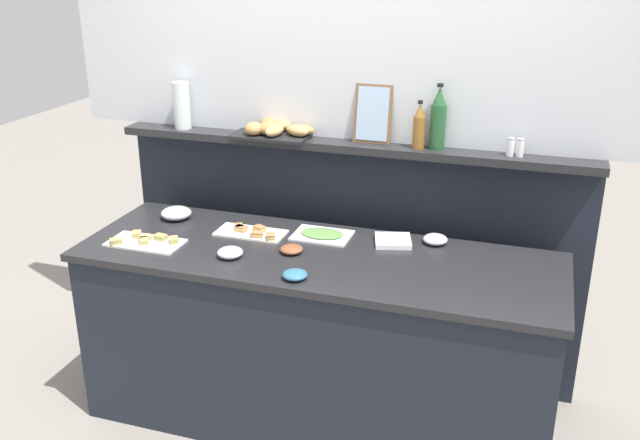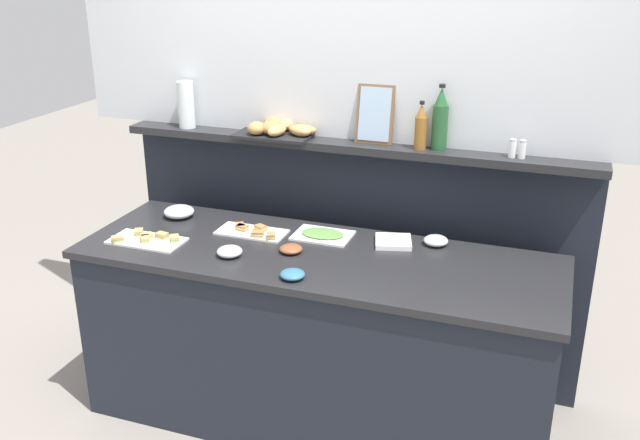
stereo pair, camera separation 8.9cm
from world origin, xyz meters
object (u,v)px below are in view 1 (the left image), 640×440
sandwich_platter_rear (252,232)px  bread_basket (276,128)px  salt_shaker (511,147)px  vinegar_bottle_amber (419,127)px  framed_picture (373,114)px  glass_bowl_medium (176,214)px  condiment_bowl_cream (291,249)px  pepper_shaker (520,148)px  condiment_bowl_red (295,275)px  wine_bottle_green (438,120)px  glass_bowl_small (230,253)px  glass_bowl_large (435,240)px  water_carafe (182,105)px  sandwich_platter_front (146,241)px  napkin_stack (393,241)px  cold_cuts_platter (322,235)px

sandwich_platter_rear → bread_basket: bearing=90.7°
sandwich_platter_rear → salt_shaker: bearing=16.6°
bread_basket → vinegar_bottle_amber: bearing=-1.5°
bread_basket → framed_picture: size_ratio=1.46×
glass_bowl_medium → condiment_bowl_cream: size_ratio=1.48×
pepper_shaker → framed_picture: 0.73m
salt_shaker → bread_basket: bearing=179.3°
condiment_bowl_red → bread_basket: (-0.38, 0.77, 0.43)m
glass_bowl_medium → wine_bottle_green: (1.29, 0.30, 0.53)m
glass_bowl_small → condiment_bowl_red: glass_bowl_small is taller
condiment_bowl_red → vinegar_bottle_amber: vinegar_bottle_amber is taller
glass_bowl_large → condiment_bowl_cream: (-0.62, -0.32, -0.00)m
glass_bowl_large → salt_shaker: salt_shaker is taller
water_carafe → wine_bottle_green: bearing=1.0°
vinegar_bottle_amber → pepper_shaker: 0.48m
glass_bowl_large → wine_bottle_green: 0.58m
condiment_bowl_red → glass_bowl_small: bearing=161.8°
sandwich_platter_front → salt_shaker: (1.62, 0.62, 0.44)m
glass_bowl_medium → vinegar_bottle_amber: vinegar_bottle_amber is taller
sandwich_platter_rear → glass_bowl_medium: glass_bowl_medium is taller
water_carafe → sandwich_platter_rear: bearing=-33.3°
bread_basket → condiment_bowl_cream: bearing=-62.5°
glass_bowl_large → wine_bottle_green: wine_bottle_green is taller
condiment_bowl_cream → condiment_bowl_red: (0.11, -0.25, 0.00)m
condiment_bowl_red → wine_bottle_green: bearing=59.6°
napkin_stack → bread_basket: (-0.70, 0.26, 0.44)m
salt_shaker → bread_basket: salt_shaker is taller
framed_picture → glass_bowl_large: bearing=-30.9°
sandwich_platter_front → glass_bowl_medium: 0.34m
napkin_stack → framed_picture: (-0.19, 0.28, 0.55)m
cold_cuts_platter → sandwich_platter_rear: bearing=-166.5°
wine_bottle_green → napkin_stack: bearing=-117.8°
glass_bowl_small → water_carafe: 0.99m
glass_bowl_small → water_carafe: (-0.55, 0.64, 0.52)m
glass_bowl_medium → glass_bowl_small: glass_bowl_medium is taller
condiment_bowl_red → vinegar_bottle_amber: (0.37, 0.75, 0.50)m
glass_bowl_large → wine_bottle_green: bearing=103.9°
glass_bowl_small → condiment_bowl_cream: 0.28m
sandwich_platter_rear → condiment_bowl_red: bearing=-47.1°
glass_bowl_small → wine_bottle_green: size_ratio=0.37×
sandwich_platter_rear → condiment_bowl_cream: 0.31m
cold_cuts_platter → glass_bowl_small: bearing=-131.6°
glass_bowl_medium → salt_shaker: size_ratio=1.82×
sandwich_platter_front → glass_bowl_medium: bearing=93.4°
glass_bowl_medium → condiment_bowl_red: 0.96m
glass_bowl_small → napkin_stack: size_ratio=0.70×
sandwich_platter_rear → vinegar_bottle_amber: bearing=25.1°
condiment_bowl_red → water_carafe: water_carafe is taller
pepper_shaker → framed_picture: (-0.72, 0.04, 0.10)m
condiment_bowl_cream → pepper_shaker: size_ratio=1.23×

